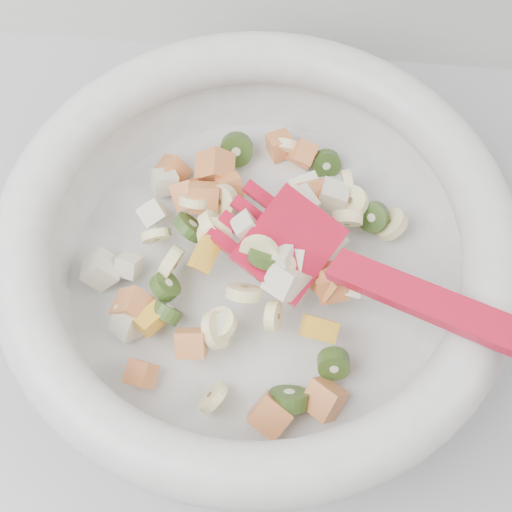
{
  "coord_description": "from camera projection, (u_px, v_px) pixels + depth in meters",
  "views": [
    {
      "loc": [
        0.21,
        1.25,
        1.41
      ],
      "look_at": [
        0.18,
        1.49,
        0.95
      ],
      "focal_mm": 50.0,
      "sensor_mm": 36.0,
      "label": 1
    }
  ],
  "objects": [
    {
      "name": "counter",
      "position": [
        119.0,
        439.0,
        0.96
      ],
      "size": [
        2.0,
        0.6,
        0.9
      ],
      "primitive_type": "cube",
      "color": "#9E9EA4",
      "rests_on": "ground"
    },
    {
      "name": "mixing_bowl",
      "position": [
        257.0,
        250.0,
        0.52
      ],
      "size": [
        0.44,
        0.37,
        0.14
      ],
      "color": "silver",
      "rests_on": "counter"
    }
  ]
}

